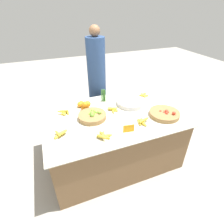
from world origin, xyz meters
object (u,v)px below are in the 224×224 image
object	(u,v)px
lime_bowl	(92,116)
price_sign	(129,128)
vendor_person	(97,84)
metal_bowl	(131,102)
tomato_basket	(164,114)

from	to	relation	value
lime_bowl	price_sign	distance (m)	0.52
price_sign	vendor_person	bearing A→B (deg)	98.40
metal_bowl	lime_bowl	bearing A→B (deg)	-167.00
tomato_basket	vendor_person	xyz separation A→B (m)	(-0.56, 1.13, 0.05)
lime_bowl	vendor_person	xyz separation A→B (m)	(0.33, 0.85, 0.04)
tomato_basket	lime_bowl	bearing A→B (deg)	162.35
tomato_basket	metal_bowl	distance (m)	0.50
price_sign	metal_bowl	bearing A→B (deg)	70.72
metal_bowl	price_sign	size ratio (longest dim) A/B	3.08
lime_bowl	tomato_basket	world-z (taller)	lime_bowl
tomato_basket	metal_bowl	xyz separation A→B (m)	(-0.27, 0.42, 0.00)
price_sign	vendor_person	distance (m)	1.27
tomato_basket	metal_bowl	size ratio (longest dim) A/B	0.98
vendor_person	tomato_basket	bearing A→B (deg)	-63.80
tomato_basket	metal_bowl	bearing A→B (deg)	122.72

